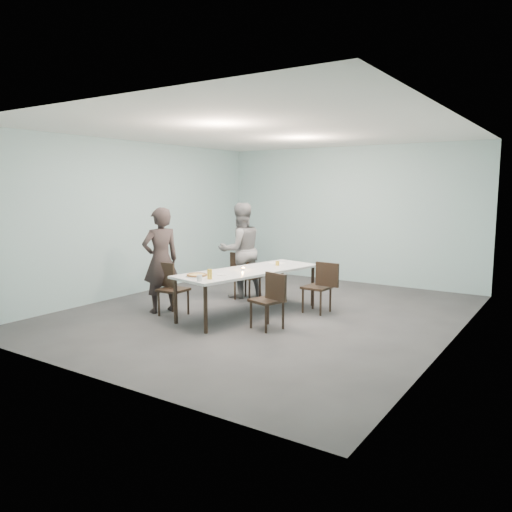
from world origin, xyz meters
The scene contains 16 objects.
ground centered at (0.00, 0.00, 0.00)m, with size 7.00×7.00×0.00m, color #333335.
room_shell centered at (0.00, 0.00, 2.03)m, with size 6.02×7.02×3.01m.
table centered at (-0.18, -0.20, 0.69)m, with size 1.43×2.73×0.75m.
chair_near_left centered at (-1.25, -0.97, 0.50)m, with size 0.62×0.44×0.87m.
chair_far_left centered at (-0.91, 0.71, 0.50)m, with size 0.62×0.43×0.87m.
chair_near_right centered at (0.62, -0.80, 0.50)m, with size 0.65×0.52×0.87m.
chair_far_right centered at (0.80, 0.52, 0.50)m, with size 0.62×0.44×0.87m.
diner_near centered at (-1.50, -0.89, 0.89)m, with size 0.65×0.43×1.78m, color black.
diner_far centered at (-1.07, 0.83, 0.91)m, with size 0.88×0.69×1.82m, color slate.
pizza centered at (-0.49, -1.16, 0.77)m, with size 0.34×0.34×0.04m.
side_plate centered at (-0.24, -0.84, 0.76)m, with size 0.18×0.18×0.01m, color white.
beer_glass centered at (-0.18, -1.23, 0.82)m, with size 0.08×0.08×0.15m, color gold.
water_tumbler centered at (-0.21, -1.43, 0.80)m, with size 0.08×0.08×0.09m, color silver.
tealight centered at (-0.24, -0.29, 0.77)m, with size 0.06×0.06×0.05m.
amber_tumbler centered at (-0.02, 0.45, 0.79)m, with size 0.07×0.07×0.08m, color gold.
menu centered at (-0.17, 0.69, 0.75)m, with size 0.30×0.22×0.01m, color silver.
Camera 1 is at (4.41, -6.94, 2.10)m, focal length 35.00 mm.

